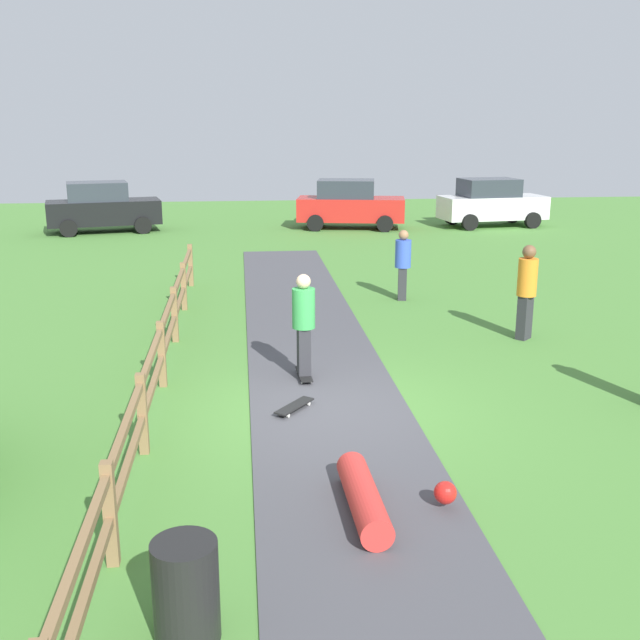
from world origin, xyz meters
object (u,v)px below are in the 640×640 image
skater_riding (304,321)px  bystander_blue (403,262)px  parked_car_red (350,204)px  parked_car_black (102,207)px  parked_car_white (492,203)px  bystander_orange (527,287)px  skater_fallen (370,497)px  trash_bin (186,591)px  skateboard_loose (294,406)px

skater_riding → bystander_blue: bearing=62.6°
parked_car_red → parked_car_black: bearing=-179.9°
parked_car_white → bystander_orange: bearing=-106.1°
skater_riding → skater_fallen: (0.35, -4.54, -0.82)m
parked_car_red → bystander_orange: bearing=-85.5°
parked_car_black → parked_car_white: bearing=0.0°
trash_bin → bystander_blue: (4.38, 11.94, 0.48)m
skater_fallen → bystander_blue: 10.39m
trash_bin → skater_riding: bearing=76.6°
parked_car_black → skateboard_loose: bearing=-72.6°
skateboard_loose → parked_car_white: parked_car_white is taller
trash_bin → parked_car_black: parked_car_black is taller
skater_riding → parked_car_black: 18.80m
skater_fallen → bystander_blue: (2.50, 10.05, 0.73)m
skateboard_loose → parked_car_black: size_ratio=0.17×
skater_fallen → parked_car_red: size_ratio=0.37×
skater_fallen → bystander_blue: size_ratio=0.96×
trash_bin → skater_fallen: size_ratio=0.55×
trash_bin → skateboard_loose: trash_bin is taller
skater_riding → bystander_blue: skater_riding is taller
skater_fallen → bystander_blue: bearing=76.0°
bystander_orange → trash_bin: bearing=-126.0°
skater_riding → bystander_orange: bearing=23.1°
parked_car_red → parked_car_white: 5.79m
skater_fallen → parked_car_white: size_ratio=0.37×
bystander_blue → bystander_orange: 3.96m
trash_bin → parked_car_black: 24.62m
skater_fallen → bystander_blue: bystander_blue is taller
trash_bin → skater_fallen: bearing=45.1°
parked_car_white → skater_fallen: bearing=-111.5°
skater_riding → skateboard_loose: 1.73m
bystander_blue → parked_car_red: parked_car_red is taller
trash_bin → bystander_blue: bystander_blue is taller
skater_riding → bystander_orange: (4.56, 1.94, 0.04)m
skateboard_loose → bystander_orange: bearing=35.0°
parked_car_red → bystander_blue: bearing=-92.2°
bystander_orange → parked_car_red: size_ratio=0.43×
skater_fallen → skateboard_loose: 3.16m
bystander_orange → parked_car_red: 15.86m
parked_car_white → skater_riding: bearing=-117.2°
trash_bin → bystander_orange: 10.36m
trash_bin → parked_car_black: (-4.73, 24.15, 0.51)m
parked_car_black → parked_car_white: (15.38, 0.00, 0.00)m
skater_riding → parked_car_black: parked_car_black is taller
trash_bin → bystander_blue: bearing=69.8°
skateboard_loose → trash_bin: bearing=-104.2°
parked_car_red → parked_car_white: bearing=-0.2°
skater_riding → skater_fallen: skater_riding is taller
trash_bin → skateboard_loose: size_ratio=1.19×
skateboard_loose → bystander_orange: bystander_orange is taller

